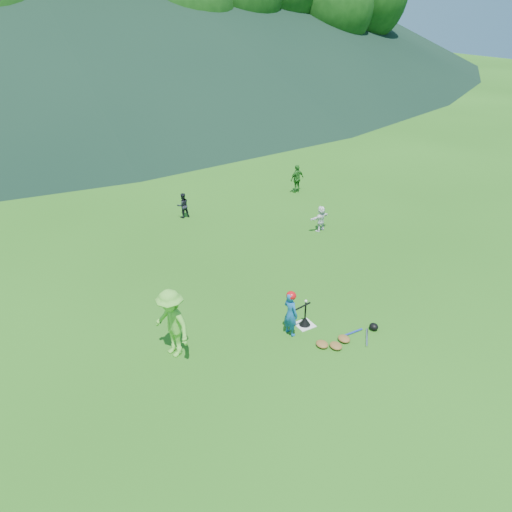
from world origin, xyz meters
The scene contains 12 objects.
ground centered at (0.00, 0.00, 0.00)m, with size 120.00×120.00×0.00m, color #225814.
home_plate centered at (0.00, 0.00, 0.01)m, with size 0.45×0.45×0.02m, color silver.
baseball centered at (0.00, 0.00, 0.74)m, with size 0.08×0.08×0.08m, color white.
batter_child centered at (-0.53, -0.11, 0.60)m, with size 0.44×0.29×1.21m, color #1759A1.
adult_coach centered at (-3.36, 0.63, 0.87)m, with size 1.12×0.65×1.74m, color #63C038.
fielder_b centered at (0.10, 8.20, 0.49)m, with size 0.48×0.37×0.98m, color black.
fielder_c centered at (5.43, 8.28, 0.61)m, with size 0.72×0.30×1.22m, color #277122.
fielder_d centered at (3.90, 4.55, 0.47)m, with size 0.88×0.28×0.95m, color white.
batting_tee centered at (0.00, 0.00, 0.13)m, with size 0.30×0.30×0.68m.
batter_gear centered at (-0.51, -0.11, 1.09)m, with size 0.73×0.26×0.57m.
equipment_pile centered at (0.46, -1.05, 0.07)m, with size 1.80×0.77×0.19m.
outfield_fence centered at (0.00, 28.00, 0.70)m, with size 70.07×0.08×1.33m.
Camera 1 is at (-6.46, -8.54, 7.58)m, focal length 35.00 mm.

